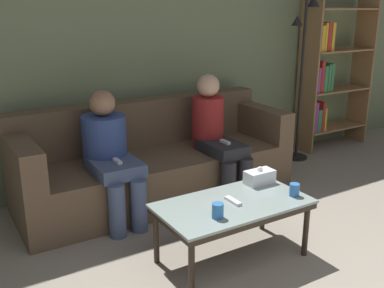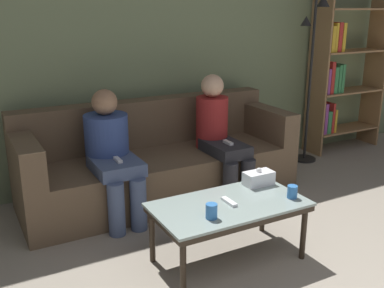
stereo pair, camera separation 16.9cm
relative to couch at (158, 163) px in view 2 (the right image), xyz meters
The scene contains 11 objects.
wall_back 1.10m from the couch, 90.00° to the left, with size 12.00×0.06×2.60m.
couch is the anchor object (origin of this frame).
coffee_table 1.25m from the couch, 91.81° to the right, with size 1.03×0.56×0.43m.
cup_near_left 1.44m from the couch, 74.32° to the right, with size 0.07×0.07×0.09m.
cup_near_right 1.42m from the couch, 100.56° to the right, with size 0.07×0.07×0.10m.
tissue_box 1.14m from the couch, 73.12° to the right, with size 0.22×0.12×0.13m.
game_remote 1.26m from the couch, 91.81° to the right, with size 0.04×0.15×0.02m.
bookshelf 2.55m from the couch, ahead, with size 0.97×0.32×1.89m.
standing_lamp 2.06m from the couch, ahead, with size 0.31×0.26×1.80m.
seated_person_left_end 0.60m from the couch, 157.19° to the right, with size 0.36×0.68×1.06m.
seated_person_mid_left 0.62m from the couch, 25.18° to the right, with size 0.31×0.68×1.11m.
Camera 2 is at (-1.57, -0.52, 1.70)m, focal length 42.00 mm.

